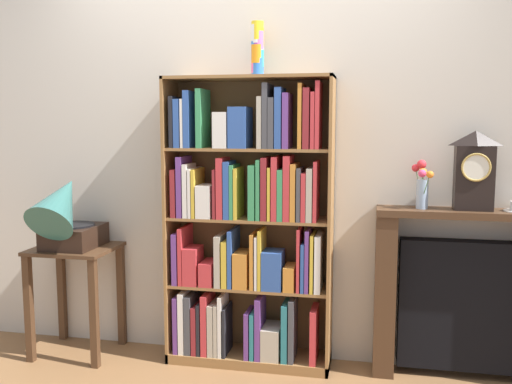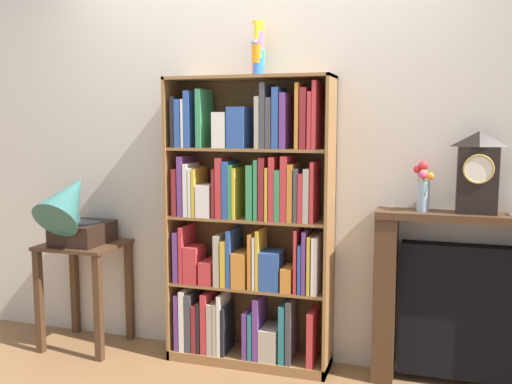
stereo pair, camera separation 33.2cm
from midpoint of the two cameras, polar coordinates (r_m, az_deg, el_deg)
ground_plane at (r=3.53m, az=-3.92°, el=-17.68°), size 7.69×6.40×0.02m
wall_back at (r=3.47m, az=-1.71°, el=4.33°), size 4.69×0.08×2.60m
bookshelf at (r=3.37m, az=-3.73°, el=-4.12°), size 0.99×0.28×1.73m
cup_stack at (r=3.36m, az=-2.77°, el=14.29°), size 0.07×0.07×0.31m
side_table_left at (r=3.81m, az=-20.24°, el=-8.06°), size 0.50×0.44×0.69m
gramophone at (r=3.65m, az=-21.29°, el=-2.05°), size 0.30×0.55×0.53m
fireplace_mantel at (r=3.40m, az=17.72°, el=-10.04°), size 1.00×0.23×0.98m
mantel_clock at (r=3.25m, az=18.58°, el=2.06°), size 0.21×0.11×0.44m
flower_vase at (r=3.24m, az=13.72°, el=0.73°), size 0.11×0.15×0.27m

